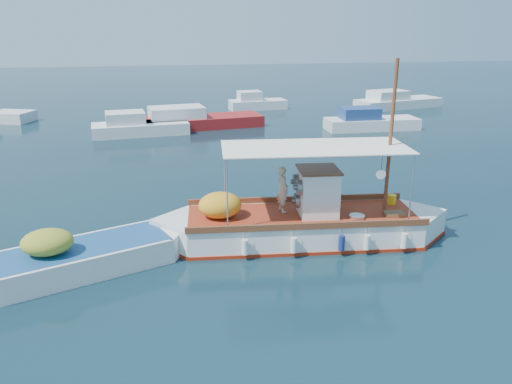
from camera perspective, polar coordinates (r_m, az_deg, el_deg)
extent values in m
plane|color=black|center=(18.20, 3.27, -4.71)|extent=(160.00, 160.00, 0.00)
cube|color=white|center=(17.60, 5.22, -4.31)|extent=(8.05, 3.29, 1.15)
cube|color=white|center=(17.34, -7.69, -4.77)|extent=(2.61, 2.61, 1.15)
cube|color=white|center=(18.70, 17.17, -3.69)|extent=(2.61, 2.61, 1.15)
cube|color=maroon|center=(17.74, 5.19, -5.34)|extent=(8.17, 3.38, 0.19)
cube|color=maroon|center=(17.39, 5.28, -2.62)|extent=(8.04, 3.08, 0.06)
cube|color=brown|center=(18.56, 4.55, -0.80)|extent=(7.94, 0.79, 0.21)
cube|color=brown|center=(16.14, 6.14, -3.89)|extent=(7.94, 0.79, 0.21)
cube|color=white|center=(17.22, 7.07, -0.05)|extent=(1.37, 1.47, 1.57)
cube|color=brown|center=(16.98, 7.18, 2.56)|extent=(1.48, 1.58, 0.06)
cylinder|color=slate|center=(16.68, 5.07, 0.53)|extent=(0.27, 0.54, 0.52)
cylinder|color=slate|center=(17.30, 4.67, 1.22)|extent=(0.27, 0.54, 0.52)
cylinder|color=slate|center=(17.17, 4.81, -0.95)|extent=(0.27, 0.54, 0.52)
cylinder|color=brown|center=(17.41, 15.12, 5.91)|extent=(0.14, 0.14, 5.24)
cylinder|color=brown|center=(17.23, 12.38, 4.57)|extent=(1.89, 0.25, 0.08)
cylinder|color=silver|center=(17.82, -3.60, 2.02)|extent=(0.05, 0.05, 2.36)
cylinder|color=silver|center=(15.62, -3.31, -0.38)|extent=(0.05, 0.05, 2.36)
cylinder|color=silver|center=(18.95, 14.77, 2.44)|extent=(0.05, 0.05, 2.36)
cylinder|color=silver|center=(16.90, 17.36, 0.25)|extent=(0.05, 0.05, 2.36)
cube|color=white|center=(16.75, 6.76, 5.10)|extent=(6.38, 3.04, 0.04)
ellipsoid|color=gold|center=(16.95, -4.12, -1.50)|extent=(1.57, 1.37, 0.88)
cube|color=yellow|center=(18.13, 9.20, -1.12)|extent=(0.28, 0.21, 0.42)
cylinder|color=yellow|center=(18.90, 15.25, -0.82)|extent=(0.34, 0.34, 0.36)
cube|color=brown|center=(17.82, 15.52, -2.43)|extent=(0.72, 0.53, 0.13)
cylinder|color=#B2B2B2|center=(17.25, 11.46, -2.81)|extent=(0.57, 0.57, 0.13)
cylinder|color=white|center=(16.42, 14.09, 1.96)|extent=(0.32, 0.06, 0.31)
cylinder|color=white|center=(15.97, -1.27, -6.30)|extent=(0.23, 0.23, 0.50)
cylinder|color=navy|center=(16.47, 9.76, -5.78)|extent=(0.23, 0.23, 0.50)
cylinder|color=white|center=(17.12, 16.58, -5.34)|extent=(0.23, 0.23, 0.50)
imported|color=#B8B198|center=(17.30, 3.05, 0.32)|extent=(0.49, 0.66, 1.64)
cube|color=white|center=(16.33, -19.23, -7.57)|extent=(5.60, 3.81, 1.02)
cube|color=white|center=(16.96, -10.64, -5.79)|extent=(1.89, 1.89, 1.02)
cube|color=navy|center=(16.13, -19.41, -6.01)|extent=(5.51, 3.60, 0.06)
ellipsoid|color=#9D9F2D|center=(15.84, -22.75, -5.31)|extent=(1.84, 1.69, 0.75)
cube|color=silver|center=(35.43, -13.04, 6.91)|extent=(6.67, 3.17, 1.00)
cube|color=silver|center=(35.21, -14.72, 8.20)|extent=(2.80, 2.34, 0.80)
cube|color=maroon|center=(37.10, -6.79, 7.77)|extent=(9.91, 4.24, 1.00)
cube|color=silver|center=(36.67, -9.06, 8.97)|extent=(4.16, 2.94, 0.80)
cube|color=silver|center=(37.23, 13.07, 7.46)|extent=(6.66, 2.28, 1.00)
cube|color=navy|center=(36.70, 11.72, 8.82)|extent=(2.67, 1.90, 0.80)
cube|color=silver|center=(47.86, 15.94, 9.62)|extent=(8.50, 4.47, 1.00)
cube|color=silver|center=(46.97, 14.87, 10.67)|extent=(3.68, 2.92, 0.80)
cube|color=silver|center=(45.27, 0.20, 9.85)|extent=(5.12, 2.39, 1.00)
cube|color=silver|center=(44.96, -0.73, 10.94)|extent=(2.12, 1.85, 0.80)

